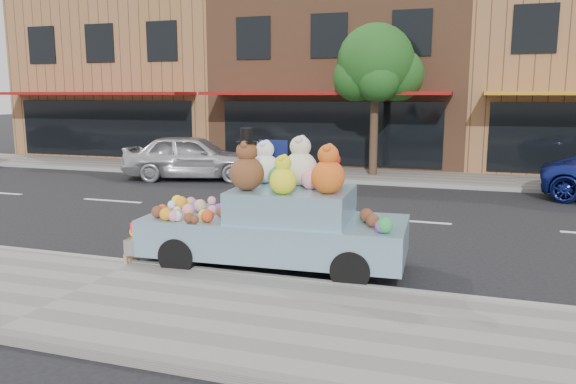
% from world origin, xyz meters
% --- Properties ---
extents(ground, '(120.00, 120.00, 0.00)m').
position_xyz_m(ground, '(0.00, 0.00, 0.00)').
color(ground, black).
rests_on(ground, ground).
extents(near_sidewalk, '(60.00, 3.00, 0.12)m').
position_xyz_m(near_sidewalk, '(0.00, -6.50, 0.06)').
color(near_sidewalk, gray).
rests_on(near_sidewalk, ground).
extents(far_sidewalk, '(60.00, 3.00, 0.12)m').
position_xyz_m(far_sidewalk, '(0.00, 6.50, 0.06)').
color(far_sidewalk, gray).
rests_on(far_sidewalk, ground).
extents(near_kerb, '(60.00, 0.12, 0.13)m').
position_xyz_m(near_kerb, '(0.00, -5.00, 0.07)').
color(near_kerb, gray).
rests_on(near_kerb, ground).
extents(far_kerb, '(60.00, 0.12, 0.13)m').
position_xyz_m(far_kerb, '(0.00, 5.00, 0.07)').
color(far_kerb, gray).
rests_on(far_kerb, ground).
extents(storefront_left, '(10.00, 9.80, 7.30)m').
position_xyz_m(storefront_left, '(-10.00, 11.97, 3.64)').
color(storefront_left, '#92623D').
rests_on(storefront_left, ground).
extents(storefront_mid, '(10.00, 9.80, 7.30)m').
position_xyz_m(storefront_mid, '(0.00, 11.97, 3.64)').
color(storefront_mid, brown).
rests_on(storefront_mid, ground).
extents(street_tree, '(3.00, 2.70, 5.22)m').
position_xyz_m(street_tree, '(2.03, 6.55, 3.69)').
color(street_tree, '#38281C').
rests_on(street_tree, ground).
extents(car_silver, '(4.87, 2.96, 1.55)m').
position_xyz_m(car_silver, '(-3.78, 4.23, 0.77)').
color(car_silver, silver).
rests_on(car_silver, ground).
extents(art_car, '(4.57, 1.98, 2.34)m').
position_xyz_m(art_car, '(2.21, -4.20, 0.82)').
color(art_car, black).
rests_on(art_car, ground).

